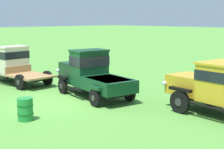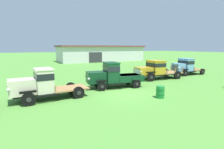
{
  "view_description": "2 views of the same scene",
  "coord_description": "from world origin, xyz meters",
  "px_view_note": "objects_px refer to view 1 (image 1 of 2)",
  "views": [
    {
      "loc": [
        12.6,
        -8.46,
        3.78
      ],
      "look_at": [
        0.45,
        3.17,
        1.0
      ],
      "focal_mm": 55.0,
      "sensor_mm": 36.0,
      "label": 1
    },
    {
      "loc": [
        -7.16,
        -11.24,
        3.56
      ],
      "look_at": [
        0.45,
        3.17,
        1.0
      ],
      "focal_mm": 28.0,
      "sensor_mm": 36.0,
      "label": 2
    }
  ],
  "objects_px": {
    "vintage_truck_midrow_center": "(91,74)",
    "vintage_truck_far_side": "(219,86)",
    "oil_drum_near_fence": "(25,109)",
    "vintage_truck_second_in_line": "(11,64)"
  },
  "relations": [
    {
      "from": "vintage_truck_second_in_line",
      "to": "oil_drum_near_fence",
      "type": "bearing_deg",
      "value": -24.26
    },
    {
      "from": "vintage_truck_midrow_center",
      "to": "vintage_truck_far_side",
      "type": "height_order",
      "value": "vintage_truck_midrow_center"
    },
    {
      "from": "vintage_truck_midrow_center",
      "to": "oil_drum_near_fence",
      "type": "height_order",
      "value": "vintage_truck_midrow_center"
    },
    {
      "from": "vintage_truck_midrow_center",
      "to": "vintage_truck_far_side",
      "type": "distance_m",
      "value": 6.16
    },
    {
      "from": "vintage_truck_midrow_center",
      "to": "oil_drum_near_fence",
      "type": "bearing_deg",
      "value": -72.3
    },
    {
      "from": "vintage_truck_second_in_line",
      "to": "oil_drum_near_fence",
      "type": "height_order",
      "value": "vintage_truck_second_in_line"
    },
    {
      "from": "vintage_truck_second_in_line",
      "to": "vintage_truck_midrow_center",
      "type": "xyz_separation_m",
      "value": [
        6.08,
        1.05,
        -0.03
      ]
    },
    {
      "from": "vintage_truck_second_in_line",
      "to": "vintage_truck_far_side",
      "type": "relative_size",
      "value": 0.91
    },
    {
      "from": "vintage_truck_far_side",
      "to": "vintage_truck_midrow_center",
      "type": "bearing_deg",
      "value": -166.36
    },
    {
      "from": "vintage_truck_second_in_line",
      "to": "vintage_truck_far_side",
      "type": "height_order",
      "value": "vintage_truck_second_in_line"
    }
  ]
}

